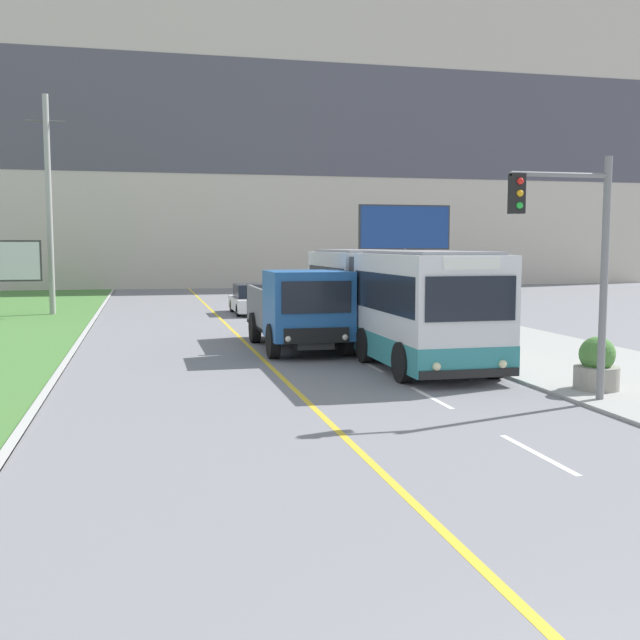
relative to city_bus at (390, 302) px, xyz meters
name	(u,v)px	position (x,y,z in m)	size (l,w,h in m)	color
lane_marking_centre	(580,617)	(-3.55, -15.98, -1.62)	(2.88, 140.00, 0.01)	gold
apartment_block_background	(183,130)	(-3.96, 40.62, 10.94)	(80.00, 8.04, 25.12)	beige
city_bus	(390,302)	(0.00, 0.00, 0.00)	(2.69, 11.80, 3.19)	silver
dump_truck	(302,311)	(-2.53, 1.07, -0.32)	(2.51, 6.57, 2.58)	black
car_distant	(251,300)	(-2.22, 14.58, -0.93)	(1.80, 4.30, 1.45)	silver
utility_pole_far	(49,205)	(-11.64, 16.23, 3.64)	(1.80, 0.28, 10.41)	#9E9E99
traffic_light_mast	(575,246)	(1.39, -7.81, 1.70)	(2.28, 0.32, 5.18)	slate
billboard_large	(405,230)	(6.85, 17.90, 2.55)	(5.29, 0.24, 5.57)	#59595B
planter_round_near	(597,366)	(2.66, -6.82, -1.01)	(1.01, 1.01, 1.21)	gray
planter_round_second	(498,341)	(2.54, -2.17, -1.01)	(1.01, 1.01, 1.21)	gray
planter_round_third	(434,325)	(2.44, 2.48, -1.04)	(0.95, 0.95, 1.14)	gray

